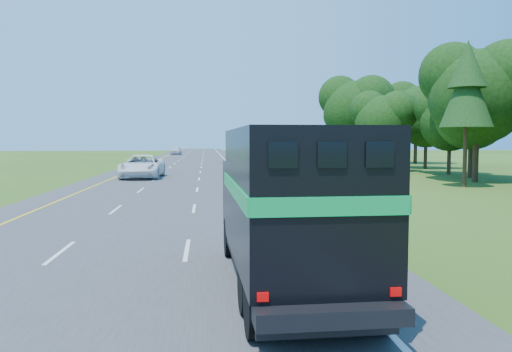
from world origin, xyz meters
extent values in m
cube|color=#38383A|center=(0.00, 50.00, 0.02)|extent=(15.00, 260.00, 0.04)
cube|color=yellow|center=(-5.50, 50.00, 0.04)|extent=(0.15, 260.00, 0.01)
cube|color=white|center=(5.50, 50.00, 0.04)|extent=(0.15, 260.00, 0.01)
cylinder|color=black|center=(3.10, 10.11, 0.58)|extent=(0.37, 1.09, 1.08)
cylinder|color=black|center=(5.16, 10.15, 0.58)|extent=(0.37, 1.09, 1.08)
cylinder|color=black|center=(3.20, 5.39, 0.58)|extent=(0.37, 1.09, 1.08)
cylinder|color=black|center=(5.27, 5.43, 0.58)|extent=(0.37, 1.09, 1.08)
cylinder|color=black|center=(3.23, 4.21, 0.58)|extent=(0.37, 1.09, 1.08)
cylinder|color=black|center=(5.29, 4.25, 0.58)|extent=(0.37, 1.09, 1.08)
cube|color=black|center=(4.20, 6.98, 0.70)|extent=(2.53, 7.91, 0.28)
cube|color=black|center=(4.13, 10.03, 1.77)|extent=(2.45, 1.82, 1.87)
cube|color=black|center=(4.11, 10.93, 2.26)|extent=(2.16, 0.11, 0.59)
cube|color=black|center=(4.21, 6.29, 2.19)|extent=(2.58, 5.75, 2.70)
cube|color=#089A43|center=(4.28, 3.42, 2.32)|extent=(2.46, 0.09, 0.29)
cube|color=#089A43|center=(2.97, 6.27, 2.32)|extent=(0.16, 5.70, 0.29)
cube|color=#089A43|center=(5.46, 6.32, 2.32)|extent=(0.16, 5.70, 0.29)
cube|color=black|center=(3.54, 3.41, 3.10)|extent=(0.44, 0.05, 0.39)
cube|color=black|center=(4.28, 3.42, 3.10)|extent=(0.44, 0.05, 0.39)
cube|color=black|center=(5.01, 3.44, 3.10)|extent=(0.44, 0.05, 0.39)
cube|color=black|center=(4.27, 3.54, 0.33)|extent=(2.26, 0.17, 0.10)
cube|color=#B20505|center=(3.24, 3.40, 0.98)|extent=(0.18, 0.04, 0.14)
cube|color=#B20505|center=(5.31, 3.45, 0.98)|extent=(0.18, 0.04, 0.14)
imported|color=white|center=(-3.05, 39.79, 1.03)|extent=(3.45, 7.20, 1.98)
imported|color=silver|center=(-4.06, 106.75, 0.91)|extent=(2.46, 5.25, 1.74)
cube|color=orange|center=(8.74, 14.10, 0.50)|extent=(0.07, 0.04, 1.00)
cube|color=white|center=(8.74, 14.10, 0.77)|extent=(0.08, 0.05, 0.11)
camera|label=1|loc=(2.42, -3.81, 3.32)|focal=35.00mm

